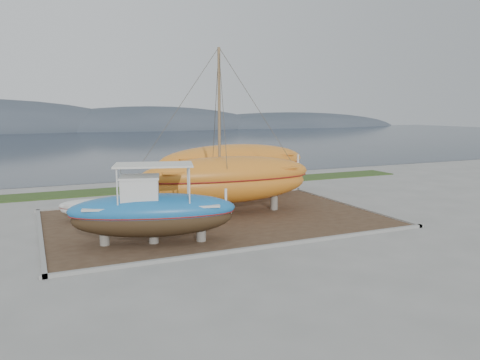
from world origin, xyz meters
name	(u,v)px	position (x,y,z in m)	size (l,w,h in m)	color
ground	(246,237)	(0.00, 0.00, 0.00)	(140.00, 140.00, 0.00)	gray
dirt_patch	(216,219)	(0.00, 4.00, 0.03)	(18.00, 12.00, 0.06)	#422D1E
curb_frame	(216,218)	(0.00, 4.00, 0.07)	(18.60, 12.60, 0.15)	gray
grass_strip	(162,188)	(0.00, 15.50, 0.04)	(44.00, 3.00, 0.08)	#284219
sea	(85,143)	(0.00, 70.00, 0.00)	(260.00, 100.00, 0.04)	black
mountain_ridge	(64,130)	(0.00, 125.00, 0.00)	(200.00, 36.00, 20.00)	#333D49
blue_caique	(153,204)	(-4.38, 0.59, 1.88)	(7.56, 2.36, 3.64)	#1C6BB1
white_dinghy	(96,210)	(-6.22, 6.06, 0.66)	(3.99, 1.50, 1.20)	silver
orange_sailboat	(228,133)	(1.13, 4.87, 4.80)	(10.27, 3.03, 9.49)	orange
orange_bare_hull	(234,171)	(3.57, 9.65, 1.84)	(10.87, 3.26, 3.56)	orange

